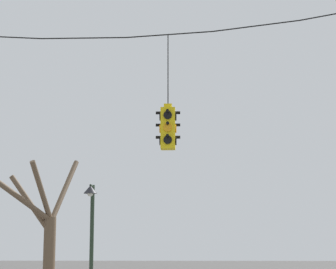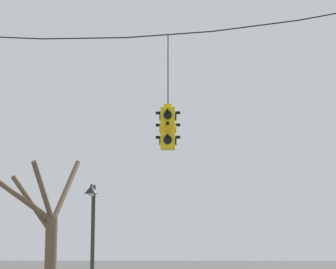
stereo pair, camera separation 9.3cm
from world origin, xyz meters
The scene contains 4 objects.
span_wire centered at (0.00, 0.07, 7.51)m, with size 14.69×0.03×0.78m.
traffic_light_over_intersection centered at (2.05, 0.07, 5.02)m, with size 0.58×0.58×2.80m.
street_lamp centered at (-0.41, 4.30, 2.87)m, with size 0.40×0.70×4.08m.
bare_tree centered at (-2.53, 7.76, 2.57)m, with size 2.13×4.08×5.53m.
Camera 1 is at (2.69, -15.16, 2.21)m, focal length 70.00 mm.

